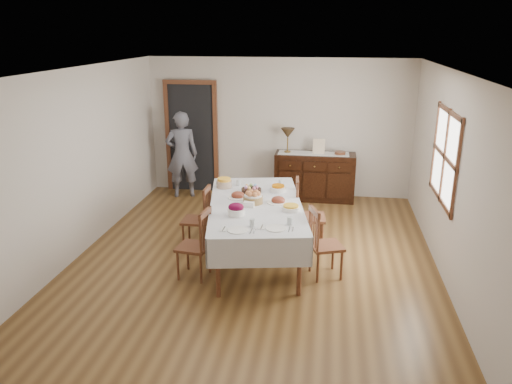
# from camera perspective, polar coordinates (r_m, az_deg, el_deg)

# --- Properties ---
(ground) EXTENTS (6.00, 6.00, 0.00)m
(ground) POSITION_cam_1_polar(r_m,az_deg,el_deg) (7.13, -0.12, -7.52)
(ground) COLOR brown
(room_shell) EXTENTS (5.02, 6.02, 2.65)m
(room_shell) POSITION_cam_1_polar(r_m,az_deg,el_deg) (7.02, -0.79, 6.24)
(room_shell) COLOR white
(room_shell) RESTS_ON ground
(dining_table) EXTENTS (1.66, 2.61, 0.83)m
(dining_table) POSITION_cam_1_polar(r_m,az_deg,el_deg) (6.82, -0.03, -2.04)
(dining_table) COLOR silver
(dining_table) RESTS_ON ground
(chair_left_near) EXTENTS (0.44, 0.44, 0.93)m
(chair_left_near) POSITION_cam_1_polar(r_m,az_deg,el_deg) (6.47, -6.77, -5.85)
(chair_left_near) COLOR brown
(chair_left_near) RESTS_ON ground
(chair_left_far) EXTENTS (0.39, 0.39, 0.93)m
(chair_left_far) POSITION_cam_1_polar(r_m,az_deg,el_deg) (7.35, -6.52, -2.85)
(chair_left_far) COLOR brown
(chair_left_far) RESTS_ON ground
(chair_right_near) EXTENTS (0.51, 0.51, 0.95)m
(chair_right_near) POSITION_cam_1_polar(r_m,az_deg,el_deg) (6.50, 7.64, -5.72)
(chair_right_near) COLOR brown
(chair_right_near) RESTS_ON ground
(chair_right_far) EXTENTS (0.47, 0.47, 1.04)m
(chair_right_far) POSITION_cam_1_polar(r_m,az_deg,el_deg) (7.32, 5.77, -2.42)
(chair_right_far) COLOR brown
(chair_right_far) RESTS_ON ground
(sideboard) EXTENTS (1.48, 0.54, 0.89)m
(sideboard) POSITION_cam_1_polar(r_m,az_deg,el_deg) (9.45, 6.71, 1.78)
(sideboard) COLOR black
(sideboard) RESTS_ON ground
(person) EXTENTS (0.63, 0.51, 1.76)m
(person) POSITION_cam_1_polar(r_m,az_deg,el_deg) (9.56, -8.47, 4.57)
(person) COLOR #585965
(person) RESTS_ON ground
(bread_basket) EXTENTS (0.27, 0.27, 0.18)m
(bread_basket) POSITION_cam_1_polar(r_m,az_deg,el_deg) (6.77, -0.34, -0.66)
(bread_basket) COLOR olive
(bread_basket) RESTS_ON dining_table
(egg_basket) EXTENTS (0.29, 0.29, 0.11)m
(egg_basket) POSITION_cam_1_polar(r_m,az_deg,el_deg) (7.23, -0.54, 0.25)
(egg_basket) COLOR black
(egg_basket) RESTS_ON dining_table
(ham_platter_a) EXTENTS (0.28, 0.28, 0.11)m
(ham_platter_a) POSITION_cam_1_polar(r_m,az_deg,el_deg) (6.99, -2.09, -0.44)
(ham_platter_a) COLOR white
(ham_platter_a) RESTS_ON dining_table
(ham_platter_b) EXTENTS (0.30, 0.30, 0.11)m
(ham_platter_b) POSITION_cam_1_polar(r_m,az_deg,el_deg) (6.80, 2.55, -1.01)
(ham_platter_b) COLOR white
(ham_platter_b) RESTS_ON dining_table
(beet_bowl) EXTENTS (0.22, 0.22, 0.16)m
(beet_bowl) POSITION_cam_1_polar(r_m,az_deg,el_deg) (6.33, -2.29, -2.03)
(beet_bowl) COLOR white
(beet_bowl) RESTS_ON dining_table
(carrot_bowl) EXTENTS (0.24, 0.24, 0.10)m
(carrot_bowl) POSITION_cam_1_polar(r_m,az_deg,el_deg) (7.28, 2.54, 0.41)
(carrot_bowl) COLOR white
(carrot_bowl) RESTS_ON dining_table
(pineapple_bowl) EXTENTS (0.23, 0.23, 0.14)m
(pineapple_bowl) POSITION_cam_1_polar(r_m,az_deg,el_deg) (7.46, -3.66, 1.03)
(pineapple_bowl) COLOR tan
(pineapple_bowl) RESTS_ON dining_table
(casserole_dish) EXTENTS (0.23, 0.23, 0.08)m
(casserole_dish) POSITION_cam_1_polar(r_m,az_deg,el_deg) (6.52, 4.00, -1.81)
(casserole_dish) COLOR white
(casserole_dish) RESTS_ON dining_table
(butter_dish) EXTENTS (0.15, 0.11, 0.07)m
(butter_dish) POSITION_cam_1_polar(r_m,az_deg,el_deg) (6.64, -0.81, -1.41)
(butter_dish) COLOR white
(butter_dish) RESTS_ON dining_table
(setting_left) EXTENTS (0.44, 0.31, 0.10)m
(setting_left) POSITION_cam_1_polar(r_m,az_deg,el_deg) (5.91, -1.58, -4.08)
(setting_left) COLOR white
(setting_left) RESTS_ON dining_table
(setting_right) EXTENTS (0.44, 0.31, 0.10)m
(setting_right) POSITION_cam_1_polar(r_m,az_deg,el_deg) (5.97, 2.77, -3.86)
(setting_right) COLOR white
(setting_right) RESTS_ON dining_table
(glass_far_a) EXTENTS (0.06, 0.06, 0.09)m
(glass_far_a) POSITION_cam_1_polar(r_m,az_deg,el_deg) (7.54, -2.01, 1.08)
(glass_far_a) COLOR silver
(glass_far_a) RESTS_ON dining_table
(glass_far_b) EXTENTS (0.06, 0.06, 0.10)m
(glass_far_b) POSITION_cam_1_polar(r_m,az_deg,el_deg) (7.51, 2.82, 1.04)
(glass_far_b) COLOR silver
(glass_far_b) RESTS_ON dining_table
(runner) EXTENTS (1.30, 0.35, 0.01)m
(runner) POSITION_cam_1_polar(r_m,az_deg,el_deg) (9.33, 6.59, 4.42)
(runner) COLOR silver
(runner) RESTS_ON sideboard
(table_lamp) EXTENTS (0.26, 0.26, 0.46)m
(table_lamp) POSITION_cam_1_polar(r_m,az_deg,el_deg) (9.29, 3.65, 6.65)
(table_lamp) COLOR brown
(table_lamp) RESTS_ON sideboard
(picture_frame) EXTENTS (0.22, 0.08, 0.28)m
(picture_frame) POSITION_cam_1_polar(r_m,az_deg,el_deg) (9.29, 7.21, 5.19)
(picture_frame) COLOR beige
(picture_frame) RESTS_ON sideboard
(deco_bowl) EXTENTS (0.20, 0.20, 0.06)m
(deco_bowl) POSITION_cam_1_polar(r_m,az_deg,el_deg) (9.31, 9.58, 4.41)
(deco_bowl) COLOR brown
(deco_bowl) RESTS_ON sideboard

